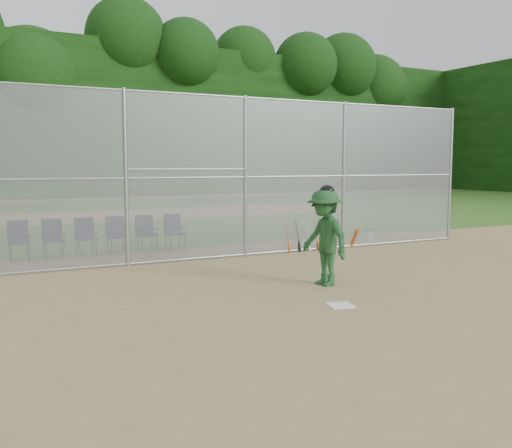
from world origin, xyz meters
name	(u,v)px	position (x,y,z in m)	size (l,w,h in m)	color
ground	(325,303)	(0.00, 0.00, 0.00)	(100.00, 100.00, 0.00)	tan
grass_strip	(96,216)	(0.00, 18.00, 0.01)	(100.00, 100.00, 0.00)	#34651E
dirt_patch_far	(96,216)	(0.00, 18.00, 0.01)	(24.00, 24.00, 0.00)	tan
backstop_fence	(208,174)	(0.00, 5.00, 2.07)	(16.09, 0.09, 4.00)	gray
treeline	(83,96)	(0.00, 20.00, 5.50)	(81.00, 60.00, 11.00)	black
home_plate	(340,305)	(0.13, -0.26, 0.01)	(0.39, 0.39, 0.02)	white
batter_at_plate	(325,237)	(0.81, 1.21, 0.93)	(1.01, 1.38, 1.93)	#1F4F25
water_cooler	(369,236)	(5.33, 5.51, 0.21)	(0.33, 0.33, 0.42)	white
spare_bats	(303,236)	(2.74, 5.06, 0.41)	(0.96, 0.35, 0.84)	#D84C14
chair_0	(19,241)	(-4.13, 6.87, 0.48)	(0.54, 0.52, 0.96)	#10133C
chair_1	(53,239)	(-3.34, 6.87, 0.48)	(0.54, 0.52, 0.96)	#10133C
chair_2	(86,237)	(-2.56, 6.87, 0.48)	(0.54, 0.52, 0.96)	#10133C
chair_3	(117,235)	(-1.77, 6.87, 0.48)	(0.54, 0.52, 0.96)	#10133C
chair_4	(147,234)	(-0.99, 6.87, 0.48)	(0.54, 0.52, 0.96)	#10133C
chair_5	(175,232)	(-0.20, 6.87, 0.48)	(0.54, 0.52, 0.96)	#10133C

